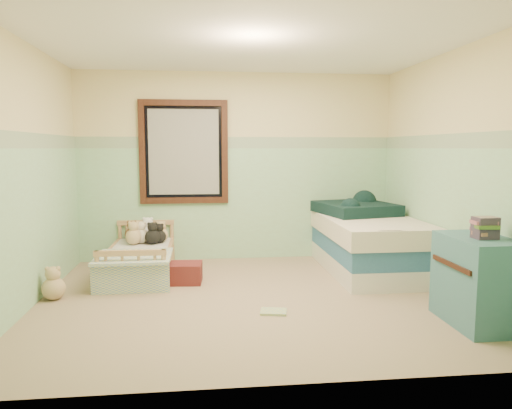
{
  "coord_description": "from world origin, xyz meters",
  "views": [
    {
      "loc": [
        -0.47,
        -4.67,
        1.5
      ],
      "look_at": [
        0.1,
        0.35,
        0.91
      ],
      "focal_mm": 33.73,
      "sensor_mm": 36.0,
      "label": 1
    }
  ],
  "objects": [
    {
      "name": "floor",
      "position": [
        0.0,
        0.0,
        -0.01
      ],
      "size": [
        4.2,
        3.6,
        0.02
      ],
      "primitive_type": "cube",
      "color": "#9B8466",
      "rests_on": "ground"
    },
    {
      "name": "ceiling",
      "position": [
        0.0,
        0.0,
        2.51
      ],
      "size": [
        4.2,
        3.6,
        0.02
      ],
      "primitive_type": "cube",
      "color": "white",
      "rests_on": "wall_back"
    },
    {
      "name": "wall_back",
      "position": [
        0.0,
        1.8,
        1.25
      ],
      "size": [
        4.2,
        0.04,
        2.5
      ],
      "primitive_type": "cube",
      "color": "beige",
      "rests_on": "floor"
    },
    {
      "name": "wall_front",
      "position": [
        0.0,
        -1.8,
        1.25
      ],
      "size": [
        4.2,
        0.04,
        2.5
      ],
      "primitive_type": "cube",
      "color": "beige",
      "rests_on": "floor"
    },
    {
      "name": "wall_left",
      "position": [
        -2.1,
        0.0,
        1.25
      ],
      "size": [
        0.04,
        3.6,
        2.5
      ],
      "primitive_type": "cube",
      "color": "beige",
      "rests_on": "floor"
    },
    {
      "name": "wall_right",
      "position": [
        2.1,
        0.0,
        1.25
      ],
      "size": [
        0.04,
        3.6,
        2.5
      ],
      "primitive_type": "cube",
      "color": "beige",
      "rests_on": "floor"
    },
    {
      "name": "wainscot_mint",
      "position": [
        0.0,
        1.79,
        0.75
      ],
      "size": [
        4.2,
        0.01,
        1.5
      ],
      "primitive_type": "cube",
      "color": "#92C292",
      "rests_on": "floor"
    },
    {
      "name": "border_strip",
      "position": [
        0.0,
        1.79,
        1.57
      ],
      "size": [
        4.2,
        0.01,
        0.15
      ],
      "primitive_type": "cube",
      "color": "#497E55",
      "rests_on": "wall_back"
    },
    {
      "name": "window_frame",
      "position": [
        -0.7,
        1.76,
        1.45
      ],
      "size": [
        1.16,
        0.06,
        1.36
      ],
      "primitive_type": "cube",
      "color": "black",
      "rests_on": "wall_back"
    },
    {
      "name": "window_blinds",
      "position": [
        -0.7,
        1.77,
        1.45
      ],
      "size": [
        0.92,
        0.01,
        1.12
      ],
      "primitive_type": "cube",
      "color": "#B3B3AB",
      "rests_on": "window_frame"
    },
    {
      "name": "toddler_bed_frame",
      "position": [
        -1.22,
        1.05,
        0.1
      ],
      "size": [
        0.74,
        1.48,
        0.19
      ],
      "primitive_type": "cube",
      "color": "tan",
      "rests_on": "floor"
    },
    {
      "name": "toddler_mattress",
      "position": [
        -1.22,
        1.05,
        0.25
      ],
      "size": [
        0.68,
        1.42,
        0.12
      ],
      "primitive_type": "cube",
      "color": "silver",
      "rests_on": "toddler_bed_frame"
    },
    {
      "name": "patchwork_quilt",
      "position": [
        -1.22,
        0.59,
        0.33
      ],
      "size": [
        0.8,
        0.74,
        0.03
      ],
      "primitive_type": "cube",
      "color": "#6389C8",
      "rests_on": "toddler_mattress"
    },
    {
      "name": "plush_bed_brown",
      "position": [
        -1.37,
        1.55,
        0.4
      ],
      "size": [
        0.18,
        0.18,
        0.18
      ],
      "primitive_type": "sphere",
      "color": "brown",
      "rests_on": "toddler_mattress"
    },
    {
      "name": "plush_bed_white",
      "position": [
        -1.17,
        1.55,
        0.41
      ],
      "size": [
        0.21,
        0.21,
        0.21
      ],
      "primitive_type": "sphere",
      "color": "white",
      "rests_on": "toddler_mattress"
    },
    {
      "name": "plush_bed_tan",
      "position": [
        -1.32,
        1.33,
        0.41
      ],
      "size": [
        0.2,
        0.2,
        0.2
      ],
      "primitive_type": "sphere",
      "color": "tan",
      "rests_on": "toddler_mattress"
    },
    {
      "name": "plush_bed_dark",
      "position": [
        -1.09,
        1.33,
        0.4
      ],
      "size": [
        0.19,
        0.19,
        0.19
      ],
      "primitive_type": "sphere",
      "color": "black",
      "rests_on": "toddler_mattress"
    },
    {
      "name": "plush_floor_cream",
      "position": [
        -1.55,
        0.71,
        0.12
      ],
      "size": [
        0.25,
        0.25,
        0.25
      ],
      "primitive_type": "sphere",
      "color": "beige",
      "rests_on": "floor"
    },
    {
      "name": "plush_floor_tan",
      "position": [
        -1.95,
        0.18,
        0.11
      ],
      "size": [
        0.23,
        0.23,
        0.23
      ],
      "primitive_type": "sphere",
      "color": "tan",
      "rests_on": "floor"
    },
    {
      "name": "twin_bed_frame",
      "position": [
        1.55,
        0.99,
        0.11
      ],
      "size": [
        1.01,
        2.01,
        0.22
      ],
      "primitive_type": "cube",
      "color": "white",
      "rests_on": "floor"
    },
    {
      "name": "twin_boxspring",
      "position": [
        1.55,
        0.99,
        0.33
      ],
      "size": [
        1.01,
        2.01,
        0.22
      ],
      "primitive_type": "cube",
      "color": "#2B4E7F",
      "rests_on": "twin_bed_frame"
    },
    {
      "name": "twin_mattress",
      "position": [
        1.55,
        0.99,
        0.55
      ],
      "size": [
        1.05,
        2.05,
        0.22
      ],
      "primitive_type": "cube",
      "color": "white",
      "rests_on": "twin_boxspring"
    },
    {
      "name": "teal_blanket",
      "position": [
        1.5,
        1.29,
        0.73
      ],
      "size": [
        1.04,
        1.07,
        0.14
      ],
      "primitive_type": "cube",
      "rotation": [
        0.0,
        0.0,
        0.22
      ],
      "color": "black",
      "rests_on": "twin_mattress"
    },
    {
      "name": "dresser",
      "position": [
        1.85,
        -0.93,
        0.38
      ],
      "size": [
        0.47,
        0.76,
        0.76
      ],
      "primitive_type": "cube",
      "color": "#3D6D7B",
      "rests_on": "floor"
    },
    {
      "name": "book_stack",
      "position": [
        1.85,
        -0.99,
        0.85
      ],
      "size": [
        0.18,
        0.14,
        0.18
      ],
      "primitive_type": "cube",
      "rotation": [
        0.0,
        0.0,
        0.01
      ],
      "color": "#50312B",
      "rests_on": "dresser"
    },
    {
      "name": "red_pillow",
      "position": [
        -0.66,
        0.64,
        0.11
      ],
      "size": [
        0.38,
        0.34,
        0.22
      ],
      "primitive_type": "cube",
      "rotation": [
        0.0,
        0.0,
        -0.08
      ],
      "color": "maroon",
      "rests_on": "floor"
    },
    {
      "name": "floor_book",
      "position": [
        0.17,
        -0.45,
        0.01
      ],
      "size": [
        0.27,
        0.23,
        0.02
      ],
      "primitive_type": "cube",
      "rotation": [
        0.0,
        0.0,
        -0.2
      ],
      "color": "yellow",
      "rests_on": "floor"
    },
    {
      "name": "extra_plush_0",
      "position": [
        -1.24,
        1.4,
        0.4
      ],
      "size": [
        0.19,
        0.19,
        0.19
      ],
      "primitive_type": "sphere",
      "color": "beige",
      "rests_on": "toddler_mattress"
    },
    {
      "name": "extra_plush_1",
      "position": [
        -1.0,
        1.46,
        0.4
      ],
      "size": [
        0.18,
        0.18,
        0.18
      ],
      "primitive_type": "sphere",
      "color": "tan",
      "rests_on": "toddler_mattress"
    },
    {
      "name": "extra_plush_2",
      "position": [
        -1.01,
        1.4,
        0.39
      ],
      "size": [
        0.17,
        0.17,
        0.17
      ],
      "primitive_type": "sphere",
      "color": "black",
      "rests_on": "toddler_mattress"
    },
    {
      "name": "extra_plush_3",
      "position": [
        -1.31,
        1.36,
        0.4
      ],
      "size": [
        0.18,
        0.18,
        0.18
      ],
      "primitive_type": "sphere",
      "color": "beige",
      "rests_on": "toddler_mattress"
    }
  ]
}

